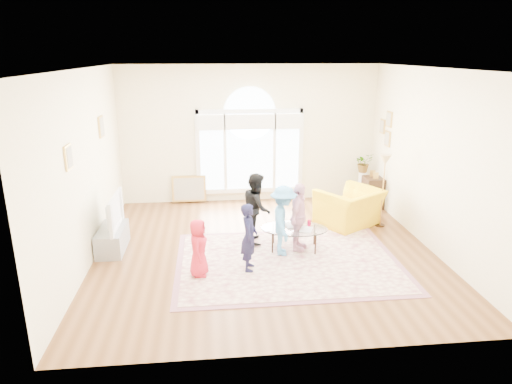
{
  "coord_description": "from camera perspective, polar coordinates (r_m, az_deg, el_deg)",
  "views": [
    {
      "loc": [
        -0.95,
        -7.57,
        3.45
      ],
      "look_at": [
        -0.13,
        0.3,
        1.02
      ],
      "focal_mm": 32.0,
      "sensor_mm": 36.0,
      "label": 1
    }
  ],
  "objects": [
    {
      "name": "rug_border",
      "position": [
        7.93,
        4.01,
        -8.7
      ],
      "size": [
        3.8,
        2.8,
        0.01
      ],
      "primitive_type": "cube",
      "color": "#8C5865",
      "rests_on": "ground"
    },
    {
      "name": "child_pink",
      "position": [
        8.15,
        5.33,
        -3.15
      ],
      "size": [
        0.58,
        0.79,
        1.25
      ],
      "primitive_type": "imported",
      "rotation": [
        0.0,
        0.0,
        1.14
      ],
      "color": "#F0ADC6",
      "rests_on": "area_rug"
    },
    {
      "name": "room_shell",
      "position": [
        10.62,
        -0.67,
        6.87
      ],
      "size": [
        6.0,
        6.0,
        6.0
      ],
      "color": "#FBEFC8",
      "rests_on": "ground"
    },
    {
      "name": "television",
      "position": [
        8.52,
        -17.76,
        -2.4
      ],
      "size": [
        0.17,
        1.07,
        0.62
      ],
      "color": "black",
      "rests_on": "tv_console"
    },
    {
      "name": "child_black",
      "position": [
        8.47,
        0.1,
        -2.0
      ],
      "size": [
        0.55,
        0.68,
        1.32
      ],
      "primitive_type": "imported",
      "rotation": [
        0.0,
        0.0,
        1.49
      ],
      "color": "black",
      "rests_on": "area_rug"
    },
    {
      "name": "potted_plant",
      "position": [
        11.17,
        13.31,
        3.58
      ],
      "size": [
        0.47,
        0.43,
        0.46
      ],
      "primitive_type": "imported",
      "rotation": [
        0.0,
        0.0,
        0.19
      ],
      "color": "#33722D",
      "rests_on": "plant_pedestal"
    },
    {
      "name": "child_navy",
      "position": [
        7.41,
        -0.87,
        -5.65
      ],
      "size": [
        0.32,
        0.45,
        1.14
      ],
      "primitive_type": "imported",
      "rotation": [
        0.0,
        0.0,
        1.44
      ],
      "color": "#171736",
      "rests_on": "area_rug"
    },
    {
      "name": "area_rug",
      "position": [
        7.93,
        4.01,
        -8.67
      ],
      "size": [
        3.6,
        2.6,
        0.02
      ],
      "primitive_type": "cube",
      "color": "beige",
      "rests_on": "ground"
    },
    {
      "name": "floor_lamp",
      "position": [
        9.47,
        15.81,
        3.19
      ],
      "size": [
        0.31,
        0.31,
        1.51
      ],
      "color": "black",
      "rests_on": "ground"
    },
    {
      "name": "side_cabinet",
      "position": [
        10.88,
        14.37,
        -0.02
      ],
      "size": [
        0.4,
        0.5,
        0.7
      ],
      "primitive_type": "cube",
      "color": "black",
      "rests_on": "ground"
    },
    {
      "name": "child_blue",
      "position": [
        7.96,
        3.43,
        -3.58
      ],
      "size": [
        0.54,
        0.85,
        1.25
      ],
      "primitive_type": "imported",
      "rotation": [
        0.0,
        0.0,
        1.47
      ],
      "color": "#4F99D3",
      "rests_on": "area_rug"
    },
    {
      "name": "ground",
      "position": [
        8.38,
        1.12,
        -7.25
      ],
      "size": [
        6.0,
        6.0,
        0.0
      ],
      "primitive_type": "plane",
      "color": "#563216",
      "rests_on": "ground"
    },
    {
      "name": "armchair",
      "position": [
        9.6,
        11.58,
        -1.92
      ],
      "size": [
        1.55,
        1.5,
        0.77
      ],
      "primitive_type": "imported",
      "rotation": [
        0.0,
        0.0,
        3.71
      ],
      "color": "yellow",
      "rests_on": "ground"
    },
    {
      "name": "plant_pedestal",
      "position": [
        11.32,
        13.12,
        0.73
      ],
      "size": [
        0.2,
        0.2,
        0.7
      ],
      "primitive_type": "cylinder",
      "color": "white",
      "rests_on": "ground"
    },
    {
      "name": "child_red",
      "position": [
        7.32,
        -7.2,
        -6.92
      ],
      "size": [
        0.34,
        0.49,
        0.94
      ],
      "primitive_type": "imported",
      "rotation": [
        0.0,
        0.0,
        1.47
      ],
      "color": "red",
      "rests_on": "area_rug"
    },
    {
      "name": "leaning_picture",
      "position": [
        11.04,
        -8.3,
        -1.32
      ],
      "size": [
        0.8,
        0.14,
        0.62
      ],
      "primitive_type": "cube",
      "rotation": [
        -0.14,
        0.0,
        0.0
      ],
      "color": "tan",
      "rests_on": "ground"
    },
    {
      "name": "coffee_table",
      "position": [
        8.27,
        4.79,
        -4.61
      ],
      "size": [
        1.31,
        0.96,
        0.54
      ],
      "rotation": [
        0.0,
        0.0,
        -0.18
      ],
      "color": "silver",
      "rests_on": "ground"
    },
    {
      "name": "tv_console",
      "position": [
        8.7,
        -17.5,
        -5.62
      ],
      "size": [
        0.45,
        1.0,
        0.42
      ],
      "primitive_type": "cube",
      "color": "gray",
      "rests_on": "ground"
    }
  ]
}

